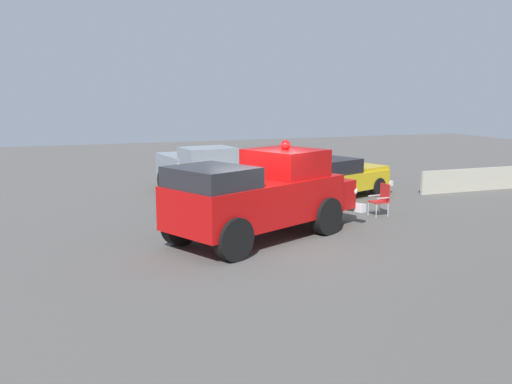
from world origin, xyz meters
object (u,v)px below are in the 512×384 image
(lawn_chair_by_car, at_px, (382,197))
(lawn_chair_spare, at_px, (262,174))
(parked_pickup, at_px, (199,169))
(spectator_standing, at_px, (179,186))
(lawn_chair_near_truck, at_px, (269,196))
(vintage_fire_truck, at_px, (262,194))
(spectator_seated, at_px, (271,192))
(classic_hot_rod, at_px, (336,177))

(lawn_chair_by_car, distance_m, lawn_chair_spare, 6.30)
(parked_pickup, distance_m, lawn_chair_by_car, 7.09)
(spectator_standing, bearing_deg, lawn_chair_near_truck, -14.55)
(parked_pickup, xyz_separation_m, lawn_chair_by_car, (4.53, -5.43, -0.40))
(parked_pickup, relative_size, lawn_chair_spare, 4.88)
(lawn_chair_by_car, xyz_separation_m, spectator_standing, (-6.04, 2.12, 0.37))
(vintage_fire_truck, xyz_separation_m, parked_pickup, (0.00, 6.75, -0.21))
(vintage_fire_truck, distance_m, lawn_chair_near_truck, 3.05)
(vintage_fire_truck, height_order, lawn_chair_near_truck, vintage_fire_truck)
(spectator_seated, bearing_deg, classic_hot_rod, 29.14)
(lawn_chair_near_truck, distance_m, lawn_chair_spare, 4.87)
(classic_hot_rod, height_order, lawn_chair_by_car, classic_hot_rod)
(classic_hot_rod, height_order, spectator_standing, spectator_standing)
(lawn_chair_near_truck, bearing_deg, classic_hot_rod, 29.59)
(lawn_chair_near_truck, bearing_deg, lawn_chair_spare, 72.24)
(lawn_chair_by_car, bearing_deg, lawn_chair_near_truck, 156.87)
(lawn_chair_by_car, bearing_deg, spectator_seated, 154.92)
(vintage_fire_truck, bearing_deg, lawn_chair_by_car, 16.18)
(parked_pickup, relative_size, spectator_seated, 3.86)
(lawn_chair_by_car, distance_m, spectator_seated, 3.52)
(vintage_fire_truck, distance_m, spectator_seated, 3.16)
(vintage_fire_truck, height_order, spectator_standing, vintage_fire_truck)
(classic_hot_rod, distance_m, spectator_seated, 3.83)
(lawn_chair_near_truck, height_order, lawn_chair_spare, same)
(parked_pickup, xyz_separation_m, spectator_standing, (-1.51, -3.31, -0.02))
(vintage_fire_truck, relative_size, spectator_seated, 4.89)
(vintage_fire_truck, xyz_separation_m, classic_hot_rod, (4.70, 4.67, -0.45))
(lawn_chair_spare, bearing_deg, parked_pickup, -167.58)
(lawn_chair_near_truck, height_order, lawn_chair_by_car, same)
(vintage_fire_truck, bearing_deg, lawn_chair_spare, 69.56)
(lawn_chair_by_car, height_order, spectator_standing, spectator_standing)
(lawn_chair_near_truck, relative_size, lawn_chair_spare, 1.00)
(lawn_chair_near_truck, height_order, spectator_standing, spectator_standing)
(lawn_chair_near_truck, xyz_separation_m, spectator_seated, (0.10, 0.09, 0.11))
(parked_pickup, distance_m, spectator_seated, 4.18)
(lawn_chair_near_truck, xyz_separation_m, spectator_standing, (-2.76, 0.72, 0.37))
(vintage_fire_truck, xyz_separation_m, lawn_chair_spare, (2.74, 7.35, -0.61))
(lawn_chair_near_truck, relative_size, spectator_standing, 0.61)
(vintage_fire_truck, relative_size, lawn_chair_near_truck, 6.18)
(vintage_fire_truck, relative_size, spectator_standing, 3.76)
(parked_pickup, bearing_deg, classic_hot_rod, -23.83)
(lawn_chair_near_truck, bearing_deg, lawn_chair_by_car, -23.13)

